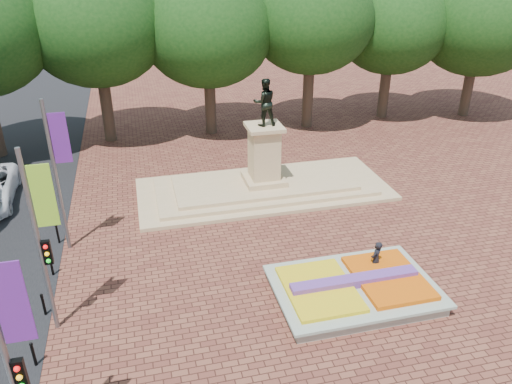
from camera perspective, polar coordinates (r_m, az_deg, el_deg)
The scene contains 7 objects.
ground at distance 21.71m, azimuth 6.42°, elevation -8.97°, with size 90.00×90.00×0.00m, color brown.
flower_bed at distance 20.37m, azimuth 11.19°, elevation -10.75°, with size 6.30×4.30×0.91m.
monument at distance 27.88m, azimuth 0.91°, elevation 1.75°, with size 14.00×6.00×6.40m.
tree_row_back at distance 36.08m, azimuth 0.44°, elevation 17.09°, with size 44.80×8.80×10.43m.
banner_poles at distance 17.78m, azimuth -23.47°, elevation -5.07°, with size 0.88×11.17×7.00m.
bollard_row at distance 19.60m, azimuth -23.59°, elevation -13.95°, with size 0.12×13.12×0.98m.
pedestrian at distance 21.39m, azimuth 13.53°, elevation -7.52°, with size 0.61×0.40×1.67m, color black.
Camera 1 is at (-6.62, -16.46, 12.50)m, focal length 35.00 mm.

